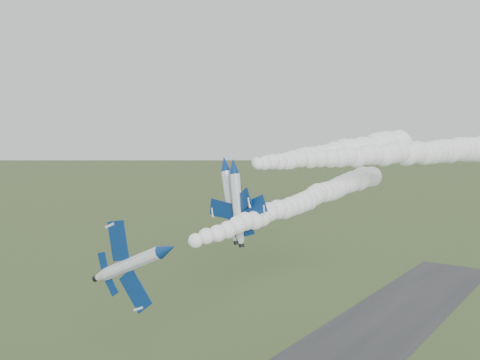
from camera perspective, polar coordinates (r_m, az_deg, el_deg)
name	(u,v)px	position (r m, az deg, el deg)	size (l,w,h in m)	color
jet_lead	(167,249)	(60.15, -7.79, -7.35)	(4.74, 13.22, 10.02)	silver
smoke_trail_jet_lead	(311,198)	(94.58, 7.57, -1.90)	(4.66, 73.87, 4.66)	silver
jet_pair_left	(224,164)	(81.40, -1.69, 1.74)	(10.97, 13.10, 4.19)	silver
smoke_trail_jet_pair_left	(388,155)	(104.38, 15.51, 2.63)	(5.49, 65.26, 5.49)	silver
jet_pair_right	(233,166)	(78.39, -0.73, 1.52)	(10.93, 13.13, 3.35)	silver
smoke_trail_jet_pair_right	(342,152)	(102.81, 10.84, 2.97)	(5.78, 55.03, 5.78)	silver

